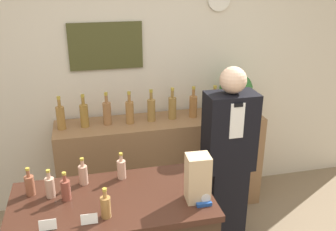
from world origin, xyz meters
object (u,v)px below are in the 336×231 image
Objects in this scene: shopkeeper at (228,161)px; paper_bag at (198,178)px; potted_plant at (236,91)px; tape_dispenser at (204,201)px.

shopkeeper is 5.39× the size of paper_bag.
potted_plant is 1.60m from paper_bag.
potted_plant is at bearing 63.94° from shopkeeper.
shopkeeper is 0.92m from tape_dispenser.
potted_plant is at bearing 61.03° from tape_dispenser.
tape_dispenser is at bearing -118.97° from potted_plant.
shopkeeper reaches higher than tape_dispenser.
paper_bag is 3.25× the size of tape_dispenser.
paper_bag is (-0.49, -0.71, 0.33)m from shopkeeper.
potted_plant reaches higher than tape_dispenser.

